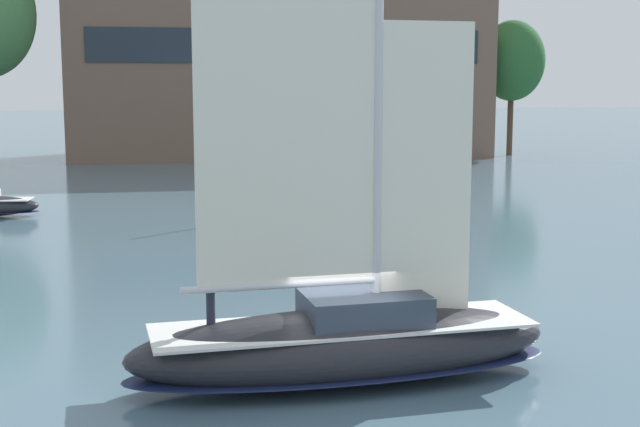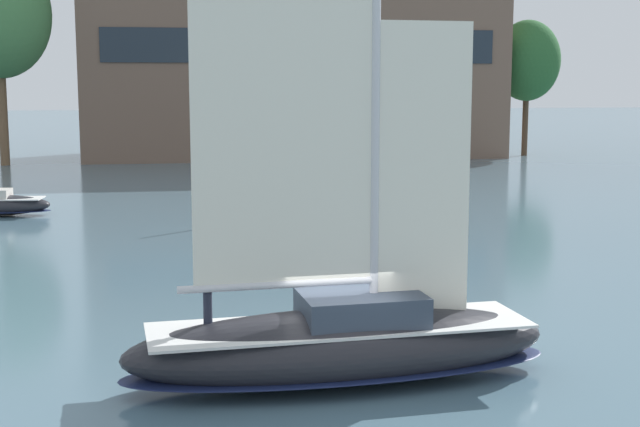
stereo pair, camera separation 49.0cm
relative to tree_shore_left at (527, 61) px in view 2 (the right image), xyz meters
name	(u,v)px [view 2 (the right image)]	position (x,y,z in m)	size (l,w,h in m)	color
ground_plane	(340,381)	(-27.72, -59.05, -8.61)	(400.00, 400.00, 0.00)	slate
waterfront_building	(293,54)	(-21.07, 3.18, 0.61)	(38.04, 13.90, 18.35)	brown
tree_shore_left	(527,61)	(0.00, 0.00, 0.00)	(5.97, 5.97, 12.29)	#4C3828
sailboat_main	(341,336)	(-27.70, -59.05, -7.53)	(10.11, 3.59, 13.62)	#232328
sailboat_moored_near_marina	(346,193)	(-22.22, -29.80, -8.00)	(2.85, 6.69, 8.93)	silver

